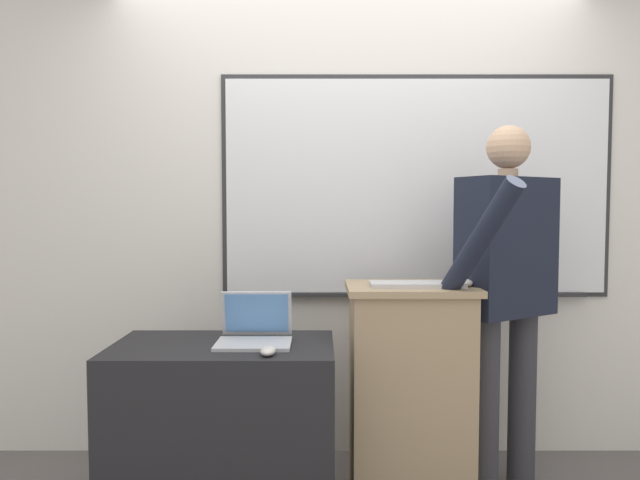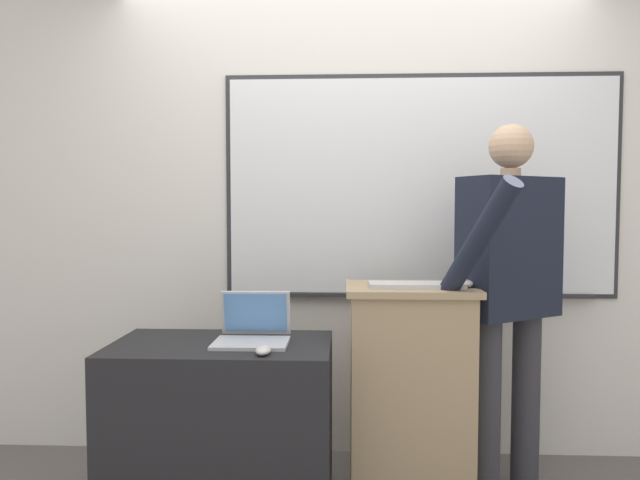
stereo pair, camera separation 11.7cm
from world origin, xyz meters
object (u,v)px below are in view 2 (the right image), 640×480
at_px(lectern_podium, 409,394).
at_px(person_presenter, 509,282).
at_px(side_desk, 222,432).
at_px(computer_mouse_by_keyboard, 466,283).
at_px(wireless_keyboard, 416,285).
at_px(computer_mouse_by_laptop, 263,350).
at_px(laptop, 253,329).

bearing_deg(lectern_podium, person_presenter, 7.63).
height_order(side_desk, computer_mouse_by_keyboard, computer_mouse_by_keyboard).
height_order(lectern_podium, wireless_keyboard, wireless_keyboard).
bearing_deg(computer_mouse_by_laptop, laptop, 108.98).
xyz_separation_m(wireless_keyboard, computer_mouse_by_laptop, (-0.64, -0.33, -0.22)).
bearing_deg(laptop, side_desk, -166.45).
distance_m(wireless_keyboard, computer_mouse_by_keyboard, 0.22).
height_order(person_presenter, computer_mouse_by_keyboard, person_presenter).
bearing_deg(laptop, wireless_keyboard, 8.66).
xyz_separation_m(laptop, wireless_keyboard, (0.71, 0.11, 0.18)).
bearing_deg(computer_mouse_by_laptop, wireless_keyboard, 27.14).
bearing_deg(wireless_keyboard, computer_mouse_by_laptop, -152.86).
bearing_deg(side_desk, computer_mouse_by_keyboard, 7.99).
xyz_separation_m(lectern_podium, wireless_keyboard, (0.02, -0.05, 0.51)).
relative_size(lectern_podium, computer_mouse_by_keyboard, 9.99).
height_order(computer_mouse_by_laptop, computer_mouse_by_keyboard, computer_mouse_by_keyboard).
relative_size(side_desk, computer_mouse_by_keyboard, 9.34).
bearing_deg(computer_mouse_by_keyboard, computer_mouse_by_laptop, -158.62).
xyz_separation_m(lectern_podium, side_desk, (-0.82, -0.19, -0.11)).
bearing_deg(lectern_podium, side_desk, -166.80).
xyz_separation_m(person_presenter, computer_mouse_by_laptop, (-1.07, -0.44, -0.22)).
relative_size(side_desk, person_presenter, 0.54).
distance_m(side_desk, computer_mouse_by_keyboard, 1.24).
bearing_deg(person_presenter, laptop, 160.08).
bearing_deg(person_presenter, computer_mouse_by_laptop, 171.42).
distance_m(lectern_podium, wireless_keyboard, 0.51).
bearing_deg(lectern_podium, wireless_keyboard, -68.99).
xyz_separation_m(wireless_keyboard, computer_mouse_by_keyboard, (0.22, 0.01, 0.01)).
bearing_deg(side_desk, person_presenter, 11.24).
bearing_deg(computer_mouse_by_keyboard, side_desk, -172.01).
height_order(side_desk, wireless_keyboard, wireless_keyboard).
distance_m(side_desk, laptop, 0.46).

